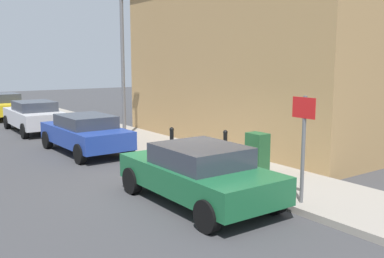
{
  "coord_description": "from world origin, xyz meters",
  "views": [
    {
      "loc": [
        -6.15,
        -8.83,
        3.15
      ],
      "look_at": [
        1.13,
        1.3,
        1.2
      ],
      "focal_mm": 40.42,
      "sensor_mm": 36.0,
      "label": 1
    }
  ],
  "objects_px": {
    "car_silver": "(34,116)",
    "bollard_far_kerb": "(172,143)",
    "bollard_near_cabinet": "(225,146)",
    "car_green": "(199,173)",
    "utility_cabinet": "(257,156)",
    "car_yellow": "(3,106)",
    "lamppost": "(123,58)",
    "street_sign": "(304,133)",
    "car_blue": "(85,132)"
  },
  "relations": [
    {
      "from": "car_silver",
      "to": "bollard_far_kerb",
      "type": "height_order",
      "value": "car_silver"
    },
    {
      "from": "car_silver",
      "to": "bollard_near_cabinet",
      "type": "distance_m",
      "value": 10.69
    },
    {
      "from": "car_green",
      "to": "car_silver",
      "type": "relative_size",
      "value": 0.94
    },
    {
      "from": "utility_cabinet",
      "to": "car_yellow",
      "type": "bearing_deg",
      "value": 98.01
    },
    {
      "from": "car_yellow",
      "to": "bollard_far_kerb",
      "type": "xyz_separation_m",
      "value": [
        1.61,
        -14.82,
        -0.02
      ]
    },
    {
      "from": "car_silver",
      "to": "lamppost",
      "type": "bearing_deg",
      "value": -151.69
    },
    {
      "from": "car_yellow",
      "to": "utility_cabinet",
      "type": "height_order",
      "value": "car_yellow"
    },
    {
      "from": "car_yellow",
      "to": "lamppost",
      "type": "xyz_separation_m",
      "value": [
        2.35,
        -10.19,
        2.58
      ]
    },
    {
      "from": "bollard_far_kerb",
      "to": "street_sign",
      "type": "xyz_separation_m",
      "value": [
        0.09,
        -4.94,
        0.96
      ]
    },
    {
      "from": "car_silver",
      "to": "utility_cabinet",
      "type": "relative_size",
      "value": 3.77
    },
    {
      "from": "car_yellow",
      "to": "bollard_near_cabinet",
      "type": "relative_size",
      "value": 4.03
    },
    {
      "from": "car_blue",
      "to": "utility_cabinet",
      "type": "height_order",
      "value": "car_blue"
    },
    {
      "from": "bollard_far_kerb",
      "to": "car_green",
      "type": "bearing_deg",
      "value": -113.65
    },
    {
      "from": "car_green",
      "to": "car_blue",
      "type": "distance_m",
      "value": 6.69
    },
    {
      "from": "lamppost",
      "to": "car_silver",
      "type": "bearing_deg",
      "value": 117.37
    },
    {
      "from": "car_yellow",
      "to": "bollard_far_kerb",
      "type": "distance_m",
      "value": 14.91
    },
    {
      "from": "bollard_far_kerb",
      "to": "lamppost",
      "type": "relative_size",
      "value": 0.18
    },
    {
      "from": "utility_cabinet",
      "to": "street_sign",
      "type": "relative_size",
      "value": 0.5
    },
    {
      "from": "street_sign",
      "to": "utility_cabinet",
      "type": "bearing_deg",
      "value": 70.07
    },
    {
      "from": "car_yellow",
      "to": "street_sign",
      "type": "height_order",
      "value": "street_sign"
    },
    {
      "from": "utility_cabinet",
      "to": "bollard_near_cabinet",
      "type": "xyz_separation_m",
      "value": [
        0.1,
        1.43,
        0.02
      ]
    },
    {
      "from": "car_yellow",
      "to": "utility_cabinet",
      "type": "bearing_deg",
      "value": -172.76
    },
    {
      "from": "car_silver",
      "to": "bollard_far_kerb",
      "type": "bearing_deg",
      "value": -169.43
    },
    {
      "from": "utility_cabinet",
      "to": "bollard_far_kerb",
      "type": "xyz_separation_m",
      "value": [
        -0.87,
        2.79,
        0.02
      ]
    },
    {
      "from": "car_silver",
      "to": "bollard_near_cabinet",
      "type": "xyz_separation_m",
      "value": [
        2.51,
        -10.39,
        -0.03
      ]
    },
    {
      "from": "utility_cabinet",
      "to": "car_silver",
      "type": "bearing_deg",
      "value": 101.51
    },
    {
      "from": "bollard_near_cabinet",
      "to": "street_sign",
      "type": "distance_m",
      "value": 3.81
    },
    {
      "from": "utility_cabinet",
      "to": "bollard_far_kerb",
      "type": "bearing_deg",
      "value": 107.39
    },
    {
      "from": "utility_cabinet",
      "to": "lamppost",
      "type": "bearing_deg",
      "value": 91.0
    },
    {
      "from": "car_green",
      "to": "lamppost",
      "type": "bearing_deg",
      "value": -15.24
    },
    {
      "from": "car_yellow",
      "to": "bollard_far_kerb",
      "type": "relative_size",
      "value": 4.03
    },
    {
      "from": "car_silver",
      "to": "utility_cabinet",
      "type": "bearing_deg",
      "value": -167.55
    },
    {
      "from": "bollard_near_cabinet",
      "to": "bollard_far_kerb",
      "type": "distance_m",
      "value": 1.67
    },
    {
      "from": "bollard_far_kerb",
      "to": "car_silver",
      "type": "bearing_deg",
      "value": 99.64
    },
    {
      "from": "car_silver",
      "to": "car_yellow",
      "type": "distance_m",
      "value": 5.79
    },
    {
      "from": "car_blue",
      "to": "utility_cabinet",
      "type": "relative_size",
      "value": 3.64
    },
    {
      "from": "bollard_far_kerb",
      "to": "utility_cabinet",
      "type": "bearing_deg",
      "value": -72.61
    },
    {
      "from": "street_sign",
      "to": "lamppost",
      "type": "relative_size",
      "value": 0.4
    },
    {
      "from": "car_green",
      "to": "car_silver",
      "type": "bearing_deg",
      "value": 0.57
    },
    {
      "from": "bollard_near_cabinet",
      "to": "bollard_far_kerb",
      "type": "bearing_deg",
      "value": 125.59
    },
    {
      "from": "bollard_near_cabinet",
      "to": "bollard_far_kerb",
      "type": "relative_size",
      "value": 1.0
    },
    {
      "from": "car_blue",
      "to": "car_yellow",
      "type": "height_order",
      "value": "car_yellow"
    },
    {
      "from": "car_silver",
      "to": "lamppost",
      "type": "xyz_separation_m",
      "value": [
        2.28,
        -4.4,
        2.56
      ]
    },
    {
      "from": "car_green",
      "to": "utility_cabinet",
      "type": "relative_size",
      "value": 3.55
    },
    {
      "from": "car_green",
      "to": "utility_cabinet",
      "type": "bearing_deg",
      "value": -76.65
    },
    {
      "from": "car_silver",
      "to": "car_green",
      "type": "bearing_deg",
      "value": -178.72
    },
    {
      "from": "utility_cabinet",
      "to": "bollard_near_cabinet",
      "type": "height_order",
      "value": "utility_cabinet"
    },
    {
      "from": "utility_cabinet",
      "to": "bollard_near_cabinet",
      "type": "distance_m",
      "value": 1.43
    },
    {
      "from": "car_blue",
      "to": "bollard_near_cabinet",
      "type": "xyz_separation_m",
      "value": [
        2.38,
        -4.71,
        -0.01
      ]
    },
    {
      "from": "car_yellow",
      "to": "car_blue",
      "type": "bearing_deg",
      "value": -179.75
    }
  ]
}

